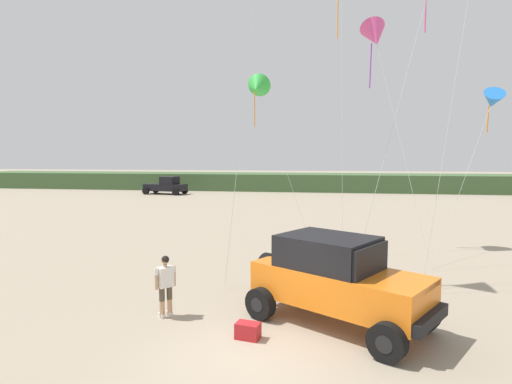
# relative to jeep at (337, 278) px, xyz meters

# --- Properties ---
(ground_plane) EXTENTS (220.00, 220.00, 0.00)m
(ground_plane) POSITION_rel_jeep_xyz_m (-2.00, -2.09, -1.20)
(ground_plane) COLOR gray
(dune_ridge) EXTENTS (90.00, 6.85, 2.05)m
(dune_ridge) POSITION_rel_jeep_xyz_m (-1.09, 41.81, -0.17)
(dune_ridge) COLOR #426038
(dune_ridge) RESTS_ON ground_plane
(jeep) EXTENTS (4.96, 4.31, 2.26)m
(jeep) POSITION_rel_jeep_xyz_m (0.00, 0.00, 0.00)
(jeep) COLOR orange
(jeep) RESTS_ON ground_plane
(person_watching) EXTENTS (0.47, 0.49, 1.67)m
(person_watching) POSITION_rel_jeep_xyz_m (-4.51, -0.20, -0.26)
(person_watching) COLOR tan
(person_watching) RESTS_ON ground_plane
(cooler_box) EXTENTS (0.62, 0.46, 0.38)m
(cooler_box) POSITION_rel_jeep_xyz_m (-2.09, -1.20, -1.01)
(cooler_box) COLOR #B21E23
(cooler_box) RESTS_ON ground_plane
(distant_pickup) EXTENTS (4.83, 3.00, 1.98)m
(distant_pickup) POSITION_rel_jeep_xyz_m (-17.59, 33.91, -0.26)
(distant_pickup) COLOR black
(distant_pickup) RESTS_ON ground_plane
(kite_white_parafoil) EXTENTS (2.75, 4.82, 10.72)m
(kite_white_parafoil) POSITION_rel_jeep_xyz_m (1.89, 9.74, 8.59)
(kite_white_parafoil) COLOR #E04C93
(kite_white_parafoil) RESTS_ON ground_plane
(kite_purple_stunt) EXTENTS (3.60, 1.95, 8.51)m
(kite_purple_stunt) POSITION_rel_jeep_xyz_m (-3.62, 10.23, 6.48)
(kite_purple_stunt) COLOR green
(kite_purple_stunt) RESTS_ON ground_plane
(kite_pink_ribbon) EXTENTS (3.47, 3.50, 7.24)m
(kite_pink_ribbon) POSITION_rel_jeep_xyz_m (6.59, 8.44, 5.42)
(kite_pink_ribbon) COLOR blue
(kite_pink_ribbon) RESTS_ON ground_plane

